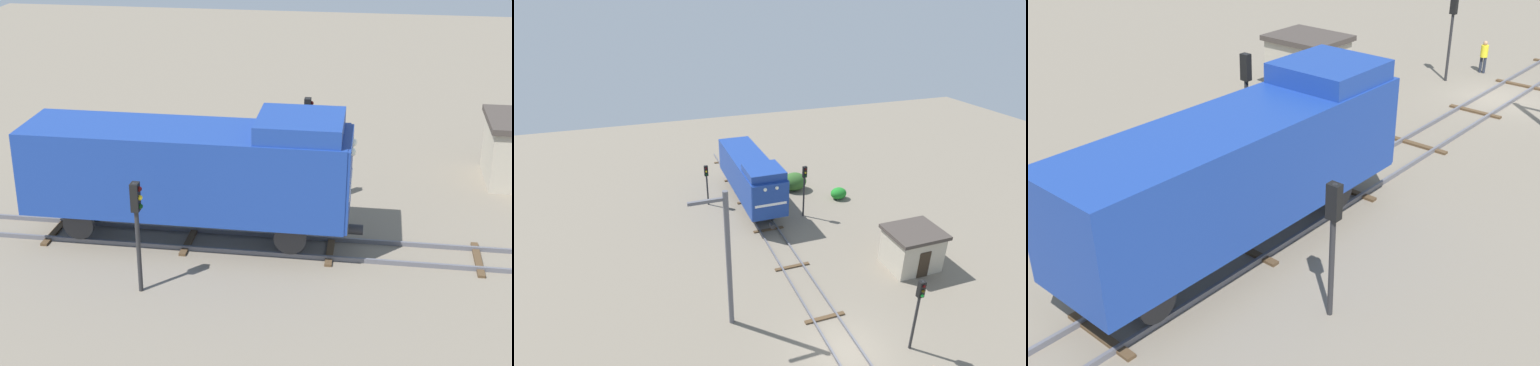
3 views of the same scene
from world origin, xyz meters
The scene contains 5 objects.
locomotive centered at (0.00, 17.14, 2.77)m, with size 2.90×11.60×4.60m.
traffic_signal_mid centered at (3.40, 13.54, 3.04)m, with size 0.32×0.34×4.39m.
traffic_signal_far centered at (-3.60, 18.00, 2.55)m, with size 0.32×0.34×3.64m.
bush_mid centered at (4.54, 18.34, 0.83)m, with size 2.29×1.88×1.67m, color #315C26.
bush_far centered at (7.59, 15.38, 0.52)m, with size 1.44×1.18×1.04m, color #1F7C26.
Camera 1 is at (-24.09, 11.25, 12.50)m, focal length 55.00 mm.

